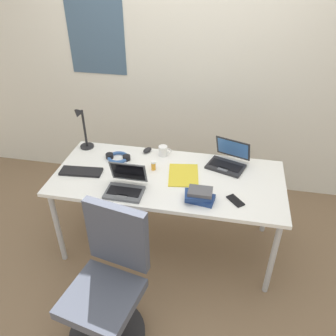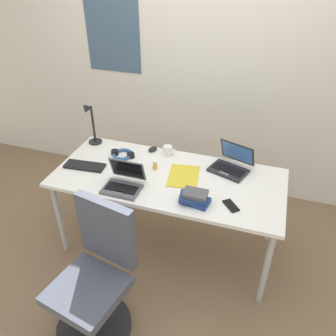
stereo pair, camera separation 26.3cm
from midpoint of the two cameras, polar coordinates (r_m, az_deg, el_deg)
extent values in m
plane|color=#7A6047|center=(3.16, 2.44, -12.54)|extent=(12.00, 12.00, 0.00)
cube|color=silver|center=(3.41, 8.32, 16.63)|extent=(6.00, 0.12, 2.60)
cube|color=#3F5972|center=(3.55, -7.02, 21.57)|extent=(0.56, 0.01, 0.76)
cube|color=white|center=(2.69, 2.80, -1.78)|extent=(1.80, 0.80, 0.03)
cylinder|color=#B2B5BA|center=(2.97, -15.25, -8.25)|extent=(0.04, 0.04, 0.71)
cylinder|color=#B2B5BA|center=(2.64, 18.96, -15.74)|extent=(0.04, 0.04, 0.71)
cylinder|color=#B2B5BA|center=(3.42, -9.46, -1.13)|extent=(0.04, 0.04, 0.71)
cylinder|color=#B2B5BA|center=(3.14, 19.41, -6.52)|extent=(0.04, 0.04, 0.71)
cylinder|color=black|center=(3.17, -9.70, 4.28)|extent=(0.12, 0.12, 0.02)
cylinder|color=black|center=(3.09, -10.01, 7.16)|extent=(0.02, 0.02, 0.34)
cylinder|color=black|center=(2.99, -10.67, 9.74)|extent=(0.01, 0.08, 0.01)
cone|color=black|center=(2.96, -11.03, 9.43)|extent=(0.07, 0.09, 0.09)
cube|color=#232326|center=(2.79, 12.69, -0.50)|extent=(0.34, 0.28, 0.02)
cube|color=black|center=(2.79, 12.71, -0.30)|extent=(0.28, 0.19, 0.00)
cube|color=#595B60|center=(2.74, 12.11, -0.91)|extent=(0.09, 0.07, 0.00)
cube|color=#232326|center=(2.84, 14.13, 2.44)|extent=(0.30, 0.17, 0.19)
cube|color=#3F72BF|center=(2.84, 14.09, 2.43)|extent=(0.27, 0.14, 0.16)
cube|color=#515459|center=(2.53, -4.81, -3.66)|extent=(0.28, 0.19, 0.02)
cube|color=black|center=(2.53, -4.83, -3.45)|extent=(0.24, 0.11, 0.00)
cube|color=#595B60|center=(2.48, -5.37, -4.26)|extent=(0.08, 0.04, 0.00)
cube|color=#515459|center=(2.57, -3.87, -0.30)|extent=(0.28, 0.07, 0.18)
cube|color=black|center=(2.56, -3.91, -0.33)|extent=(0.25, 0.05, 0.15)
cube|color=black|center=(2.83, -11.19, 0.27)|extent=(0.34, 0.15, 0.02)
ellipsoid|color=black|center=(3.00, -0.05, 3.11)|extent=(0.09, 0.11, 0.03)
cube|color=black|center=(2.45, 13.53, -6.25)|extent=(0.14, 0.14, 0.01)
torus|color=#335999|center=(2.94, -5.04, 2.20)|extent=(0.18, 0.18, 0.03)
cylinder|color=black|center=(2.96, -6.38, 2.53)|extent=(0.06, 0.06, 0.04)
cylinder|color=black|center=(2.91, -3.67, 2.06)|extent=(0.06, 0.06, 0.04)
cylinder|color=gold|center=(2.75, 0.55, 0.37)|extent=(0.04, 0.04, 0.06)
cylinder|color=white|center=(2.73, 0.56, 1.06)|extent=(0.04, 0.04, 0.01)
cube|color=navy|center=(2.43, 7.68, -5.56)|extent=(0.21, 0.15, 0.03)
cube|color=navy|center=(2.41, 7.37, -4.98)|extent=(0.21, 0.15, 0.03)
cube|color=#4C4C51|center=(2.39, 7.73, -4.39)|extent=(0.17, 0.12, 0.03)
cube|color=gold|center=(2.68, 5.43, -1.45)|extent=(0.27, 0.34, 0.01)
cylinder|color=white|center=(2.92, 2.50, 2.82)|extent=(0.08, 0.08, 0.09)
torus|color=white|center=(2.91, 3.45, 2.74)|extent=(0.05, 0.01, 0.05)
cylinder|color=black|center=(2.68, -9.17, -24.73)|extent=(0.52, 0.52, 0.04)
cylinder|color=#A5A8AD|center=(2.52, -9.59, -22.46)|extent=(0.05, 0.05, 0.34)
cube|color=#474C5B|center=(2.35, -10.08, -19.66)|extent=(0.52, 0.52, 0.07)
cube|color=#474C5B|center=(2.24, -6.90, -10.49)|extent=(0.42, 0.14, 0.48)
camera|label=1|loc=(0.13, -87.14, 1.91)|focal=36.52mm
camera|label=2|loc=(0.13, 92.86, -1.91)|focal=36.52mm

